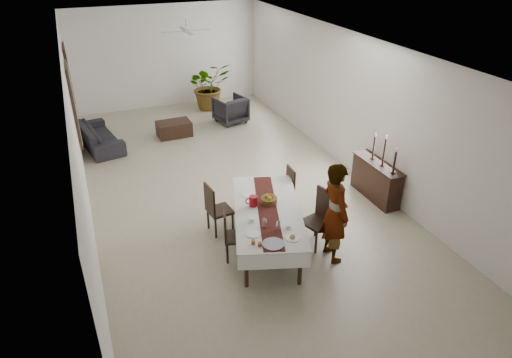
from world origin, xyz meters
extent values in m
cube|color=#B4AB8F|center=(0.00, 0.00, 0.00)|extent=(6.00, 12.00, 0.00)
cube|color=white|center=(0.00, 0.00, 3.20)|extent=(6.00, 12.00, 0.02)
cube|color=white|center=(0.00, 6.00, 1.60)|extent=(6.00, 0.02, 3.20)
cube|color=white|center=(0.00, -6.00, 1.60)|extent=(6.00, 0.02, 3.20)
cube|color=white|center=(-3.00, 0.00, 1.60)|extent=(0.02, 12.00, 3.20)
cube|color=white|center=(3.00, 0.00, 1.60)|extent=(0.02, 12.00, 3.20)
cube|color=black|center=(-0.06, -2.38, 0.71)|extent=(1.67, 2.55, 0.05)
cylinder|color=black|center=(-0.82, -3.31, 0.34)|extent=(0.09, 0.09, 0.69)
cylinder|color=black|center=(0.00, -3.58, 0.34)|extent=(0.09, 0.09, 0.69)
cylinder|color=black|center=(-0.12, -1.18, 0.34)|extent=(0.09, 0.09, 0.69)
cylinder|color=black|center=(0.70, -1.45, 0.34)|extent=(0.09, 0.09, 0.69)
cube|color=silver|center=(-0.06, -2.38, 0.74)|extent=(1.90, 2.78, 0.01)
cube|color=white|center=(-0.60, -2.20, 0.60)|extent=(0.80, 2.42, 0.30)
cube|color=silver|center=(0.49, -2.56, 0.60)|extent=(0.80, 2.42, 0.30)
cube|color=white|center=(-0.45, -3.58, 0.60)|extent=(1.11, 0.37, 0.30)
cube|color=silver|center=(0.34, -1.18, 0.60)|extent=(1.11, 0.37, 0.30)
cube|color=#561D18|center=(-0.06, -2.38, 0.75)|extent=(1.09, 2.45, 0.00)
cylinder|color=maroon|center=(-0.25, -2.17, 0.85)|extent=(0.19, 0.19, 0.20)
torus|color=#980B0D|center=(-0.32, -2.14, 0.85)|extent=(0.12, 0.06, 0.12)
cylinder|color=silver|center=(-0.14, -3.03, 0.83)|extent=(0.07, 0.07, 0.17)
cylinder|color=white|center=(-0.32, -2.87, 0.83)|extent=(0.07, 0.07, 0.17)
cylinder|color=silver|center=(0.04, -3.04, 0.78)|extent=(0.09, 0.09, 0.06)
cylinder|color=white|center=(0.04, -3.04, 0.76)|extent=(0.15, 0.15, 0.01)
cylinder|color=white|center=(-0.45, -2.62, 0.78)|extent=(0.09, 0.09, 0.06)
cylinder|color=white|center=(-0.45, -2.62, 0.76)|extent=(0.15, 0.15, 0.01)
cylinder|color=white|center=(-0.02, -3.33, 0.76)|extent=(0.24, 0.24, 0.01)
sphere|color=tan|center=(-0.02, -3.33, 0.78)|extent=(0.09, 0.09, 0.09)
cylinder|color=white|center=(-0.57, -2.99, 0.76)|extent=(0.24, 0.24, 0.01)
cylinder|color=white|center=(-0.19, -1.77, 0.76)|extent=(0.24, 0.24, 0.01)
cylinder|color=#47474C|center=(-0.38, -3.36, 0.76)|extent=(0.35, 0.35, 0.02)
cylinder|color=brown|center=(-0.59, -3.33, 0.79)|extent=(0.06, 0.06, 0.07)
cylinder|color=#8F4C14|center=(-0.67, -3.24, 0.79)|extent=(0.06, 0.06, 0.07)
cylinder|color=brown|center=(0.07, -2.16, 0.80)|extent=(0.30, 0.30, 0.10)
sphere|color=#9F2A0F|center=(0.10, -2.15, 0.87)|extent=(0.09, 0.09, 0.09)
sphere|color=olive|center=(0.04, -2.12, 0.87)|extent=(0.08, 0.08, 0.08)
sphere|color=yellow|center=(0.05, -2.21, 0.87)|extent=(0.08, 0.08, 0.08)
cube|color=black|center=(0.77, -2.72, 0.48)|extent=(0.57, 0.57, 0.05)
cylinder|color=black|center=(1.00, -2.84, 0.23)|extent=(0.06, 0.06, 0.45)
cylinder|color=black|center=(0.89, -2.48, 0.23)|extent=(0.06, 0.06, 0.45)
cylinder|color=black|center=(0.64, -2.95, 0.23)|extent=(0.06, 0.06, 0.45)
cylinder|color=black|center=(0.53, -2.59, 0.23)|extent=(0.06, 0.06, 0.45)
cube|color=black|center=(0.97, -2.66, 0.79)|extent=(0.17, 0.45, 0.58)
cube|color=black|center=(0.68, -1.43, 0.42)|extent=(0.42, 0.42, 0.05)
cylinder|color=black|center=(0.83, -1.60, 0.20)|extent=(0.04, 0.04, 0.40)
cylinder|color=black|center=(0.85, -1.27, 0.20)|extent=(0.04, 0.04, 0.40)
cylinder|color=black|center=(0.50, -1.59, 0.20)|extent=(0.04, 0.04, 0.40)
cylinder|color=black|center=(0.52, -1.26, 0.20)|extent=(0.04, 0.04, 0.40)
cube|color=black|center=(0.86, -1.44, 0.70)|extent=(0.05, 0.41, 0.51)
cube|color=black|center=(-0.71, -2.53, 0.43)|extent=(0.51, 0.51, 0.05)
cylinder|color=black|center=(-0.82, -2.32, 0.20)|extent=(0.05, 0.05, 0.40)
cylinder|color=black|center=(-0.92, -2.64, 0.20)|extent=(0.05, 0.05, 0.40)
cylinder|color=black|center=(-0.50, -2.41, 0.20)|extent=(0.05, 0.05, 0.40)
cylinder|color=black|center=(-0.59, -2.73, 0.20)|extent=(0.05, 0.05, 0.40)
cube|color=black|center=(-0.89, -2.48, 0.71)|extent=(0.15, 0.40, 0.52)
cube|color=black|center=(-0.72, -1.64, 0.45)|extent=(0.48, 0.48, 0.05)
cylinder|color=black|center=(-0.92, -1.49, 0.21)|extent=(0.05, 0.05, 0.43)
cylinder|color=black|center=(-0.87, -1.84, 0.21)|extent=(0.05, 0.05, 0.43)
cylinder|color=black|center=(-0.56, -1.45, 0.21)|extent=(0.05, 0.05, 0.43)
cylinder|color=black|center=(-0.52, -1.80, 0.21)|extent=(0.05, 0.05, 0.43)
cube|color=black|center=(-0.91, -1.67, 0.75)|extent=(0.09, 0.43, 0.55)
imported|color=gray|center=(0.86, -3.14, 0.92)|extent=(0.45, 0.68, 1.84)
cube|color=black|center=(2.78, -1.68, 0.40)|extent=(0.36, 1.33, 0.80)
cube|color=black|center=(2.78, -1.68, 0.81)|extent=(0.39, 1.39, 0.03)
cylinder|color=black|center=(2.78, -2.17, 0.84)|extent=(0.09, 0.09, 0.03)
cylinder|color=black|center=(2.78, -2.17, 1.08)|extent=(0.04, 0.04, 0.44)
cylinder|color=beige|center=(2.78, -2.17, 1.33)|extent=(0.03, 0.03, 0.07)
cylinder|color=black|center=(2.78, -1.81, 0.84)|extent=(0.09, 0.09, 0.03)
cylinder|color=black|center=(2.78, -1.81, 1.14)|extent=(0.04, 0.04, 0.58)
cylinder|color=beige|center=(2.78, -1.81, 1.47)|extent=(0.03, 0.03, 0.07)
cylinder|color=black|center=(2.78, -1.46, 0.84)|extent=(0.09, 0.09, 0.03)
cylinder|color=black|center=(2.78, -1.46, 1.10)|extent=(0.04, 0.04, 0.49)
cylinder|color=silver|center=(2.78, -1.46, 1.38)|extent=(0.03, 0.03, 0.07)
imported|color=#262328|center=(-2.50, 3.35, 0.30)|extent=(1.17, 2.17, 0.60)
imported|color=#272429|center=(1.36, 3.74, 0.39)|extent=(1.02, 1.04, 0.79)
cube|color=black|center=(-0.48, 3.33, 0.21)|extent=(0.95, 0.66, 0.41)
imported|color=#375F26|center=(1.14, 5.19, 0.75)|extent=(1.48, 1.32, 1.50)
cube|color=black|center=(-2.96, 2.20, 1.60)|extent=(0.06, 1.05, 1.85)
cube|color=silver|center=(-2.92, 2.20, 1.60)|extent=(0.01, 0.90, 1.70)
cube|color=black|center=(-2.96, 4.30, 1.60)|extent=(0.06, 1.05, 1.85)
cube|color=white|center=(-2.92, 4.30, 1.60)|extent=(0.01, 0.90, 1.70)
cylinder|color=silver|center=(0.00, 3.00, 3.10)|extent=(0.04, 0.04, 0.20)
cylinder|color=silver|center=(0.00, 3.00, 2.90)|extent=(0.16, 0.16, 0.08)
cube|color=silver|center=(0.00, 3.35, 2.90)|extent=(0.10, 0.55, 0.01)
cube|color=white|center=(0.00, 2.65, 2.90)|extent=(0.10, 0.55, 0.01)
cube|color=white|center=(0.35, 3.00, 2.90)|extent=(0.55, 0.10, 0.01)
cube|color=white|center=(-0.35, 3.00, 2.90)|extent=(0.55, 0.10, 0.01)
camera|label=1|loc=(-2.81, -8.67, 5.08)|focal=32.00mm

